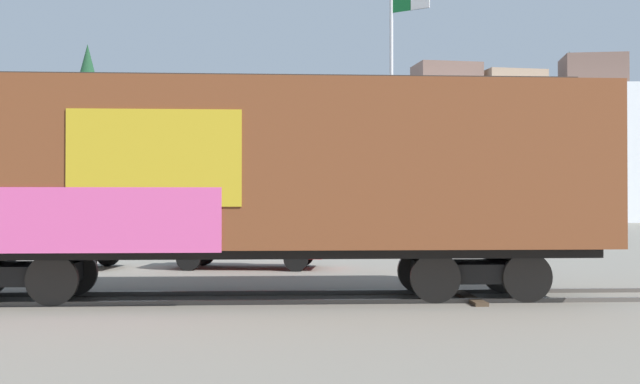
{
  "coord_description": "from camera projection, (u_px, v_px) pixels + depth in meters",
  "views": [
    {
      "loc": [
        -0.07,
        -14.45,
        1.86
      ],
      "look_at": [
        0.51,
        2.29,
        2.06
      ],
      "focal_mm": 42.84,
      "sensor_mm": 36.0,
      "label": 1
    }
  ],
  "objects": [
    {
      "name": "flagpole",
      "position": [
        397.0,
        87.0,
        24.48
      ],
      "size": [
        1.21,
        0.83,
        8.92
      ],
      "color": "silver",
      "rests_on": "ground_plane"
    },
    {
      "name": "hillside",
      "position": [
        295.0,
        162.0,
        81.31
      ],
      "size": [
        148.29,
        34.95,
        16.99
      ],
      "color": "silver",
      "rests_on": "ground_plane"
    },
    {
      "name": "parked_car_silver",
      "position": [
        42.0,
        235.0,
        21.07
      ],
      "size": [
        4.66,
        2.39,
        1.85
      ],
      "color": "#B7BABF",
      "rests_on": "ground_plane"
    },
    {
      "name": "parked_car_red",
      "position": [
        247.0,
        237.0,
        21.07
      ],
      "size": [
        4.43,
        2.26,
        1.71
      ],
      "color": "#B21E1E",
      "rests_on": "ground_plane"
    },
    {
      "name": "freight_car",
      "position": [
        248.0,
        171.0,
        14.41
      ],
      "size": [
        13.34,
        3.35,
        4.24
      ],
      "color": "brown",
      "rests_on": "ground_plane"
    },
    {
      "name": "ground_plane",
      "position": [
        297.0,
        299.0,
        14.42
      ],
      "size": [
        260.0,
        260.0,
        0.0
      ],
      "primitive_type": "plane",
      "color": "slate"
    },
    {
      "name": "track",
      "position": [
        311.0,
        297.0,
        14.45
      ],
      "size": [
        60.02,
        3.4,
        0.08
      ],
      "color": "#4C4742",
      "rests_on": "ground_plane"
    }
  ]
}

